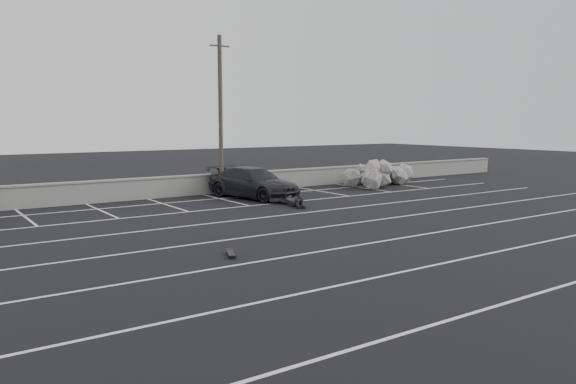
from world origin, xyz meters
TOP-DOWN VIEW (x-y plane):
  - ground at (0.00, 0.00)m, footprint 120.00×120.00m
  - seawall at (0.00, 14.00)m, footprint 50.00×0.45m
  - stall_lines at (-0.08, 4.41)m, footprint 36.00×20.05m
  - car_right at (2.54, 11.20)m, footprint 3.33×5.67m
  - utility_pole at (1.78, 13.20)m, footprint 1.09×0.22m
  - trash_bin at (2.95, 13.60)m, footprint 0.76×0.76m
  - riprap_pile at (11.93, 11.82)m, footprint 5.14×3.80m
  - person at (2.74, 8.00)m, footprint 2.24×2.84m
  - skateboard at (-4.35, 1.00)m, footprint 0.47×0.78m

SIDE VIEW (x-z plane):
  - ground at x=0.00m, z-range 0.00..0.00m
  - stall_lines at x=-0.08m, z-range 0.00..0.01m
  - skateboard at x=-4.35m, z-range 0.03..0.12m
  - person at x=2.74m, z-range 0.00..0.46m
  - trash_bin at x=2.95m, z-range 0.01..0.88m
  - riprap_pile at x=11.93m, z-range -0.10..1.16m
  - seawall at x=0.00m, z-range 0.02..1.08m
  - car_right at x=2.54m, z-range 0.00..1.54m
  - utility_pole at x=1.78m, z-range 0.05..8.25m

